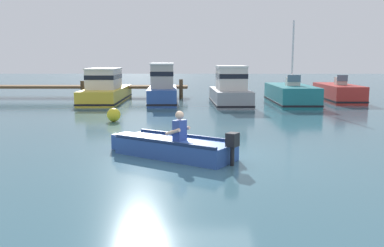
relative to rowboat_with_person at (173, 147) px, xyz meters
The scene contains 9 objects.
ground_plane 0.93m from the rowboat_with_person, ahead, with size 120.00×120.00×0.00m, color #386070.
wooden_dock 17.88m from the rowboat_with_person, 111.59° to the left, with size 13.29×1.57×1.22m.
rowboat_with_person is the anchor object (origin of this frame).
moored_boat_yellow 14.60m from the rowboat_with_person, 108.52° to the left, with size 2.15×6.78×1.96m.
moored_boat_blue 12.96m from the rowboat_with_person, 95.59° to the left, with size 1.86×5.05×2.25m.
moored_boat_grey 12.38m from the rowboat_with_person, 78.51° to the left, with size 2.12×4.93×2.12m.
moored_boat_teal 13.76m from the rowboat_with_person, 65.03° to the left, with size 2.05×5.40×4.50m.
moored_boat_red 16.80m from the rowboat_with_person, 57.67° to the left, with size 1.81×4.85×1.57m.
mooring_buoy 6.56m from the rowboat_with_person, 114.04° to the left, with size 0.54×0.54×0.54m, color yellow.
Camera 1 is at (-0.32, -10.52, 2.48)m, focal length 39.23 mm.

